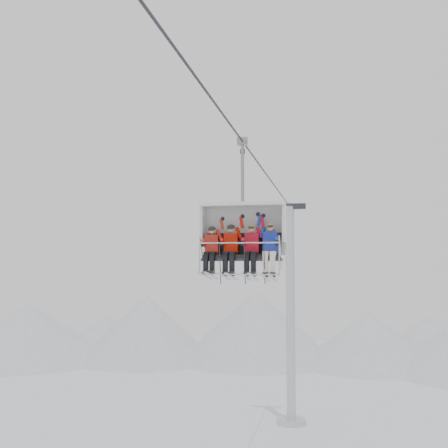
% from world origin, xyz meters
% --- Properties ---
extents(ridgeline, '(72.00, 21.00, 7.00)m').
position_xyz_m(ridgeline, '(-1.58, 42.05, 2.84)').
color(ridgeline, silver).
rests_on(ridgeline, ground).
extents(lift_tower_right, '(2.00, 1.80, 13.48)m').
position_xyz_m(lift_tower_right, '(0.00, 22.00, 5.78)').
color(lift_tower_right, silver).
rests_on(lift_tower_right, ground).
extents(haul_cable, '(0.06, 50.00, 0.06)m').
position_xyz_m(haul_cable, '(0.00, 0.00, 13.30)').
color(haul_cable, '#2B2C30').
rests_on(haul_cable, lift_tower_left).
extents(chairlift_carrier, '(2.43, 1.17, 3.98)m').
position_xyz_m(chairlift_carrier, '(0.00, 3.00, 10.69)').
color(chairlift_carrier, black).
rests_on(chairlift_carrier, haul_cable).
extents(skier_far_left, '(0.38, 1.69, 1.52)m').
position_xyz_m(skier_far_left, '(-0.88, 2.68, 10.18)').
color(skier_far_left, red).
rests_on(skier_far_left, chairlift_carrier).
extents(skier_center_left, '(0.40, 1.69, 1.59)m').
position_xyz_m(skier_center_left, '(-0.32, 2.69, 10.20)').
color(skier_center_left, red).
rests_on(skier_center_left, chairlift_carrier).
extents(skier_center_right, '(0.40, 1.69, 1.60)m').
position_xyz_m(skier_center_right, '(0.28, 2.69, 10.20)').
color(skier_center_right, red).
rests_on(skier_center_right, chairlift_carrier).
extents(skier_far_right, '(0.42, 1.69, 1.65)m').
position_xyz_m(skier_far_right, '(0.81, 2.69, 10.22)').
color(skier_far_right, '#1C30A8').
rests_on(skier_far_right, chairlift_carrier).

